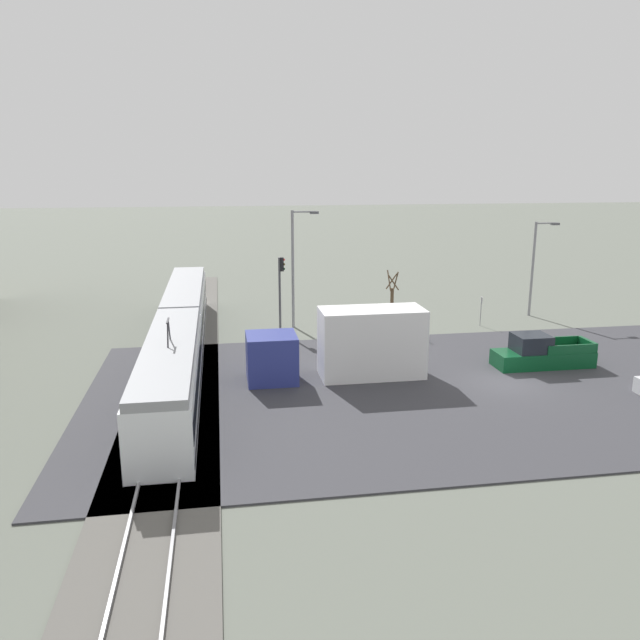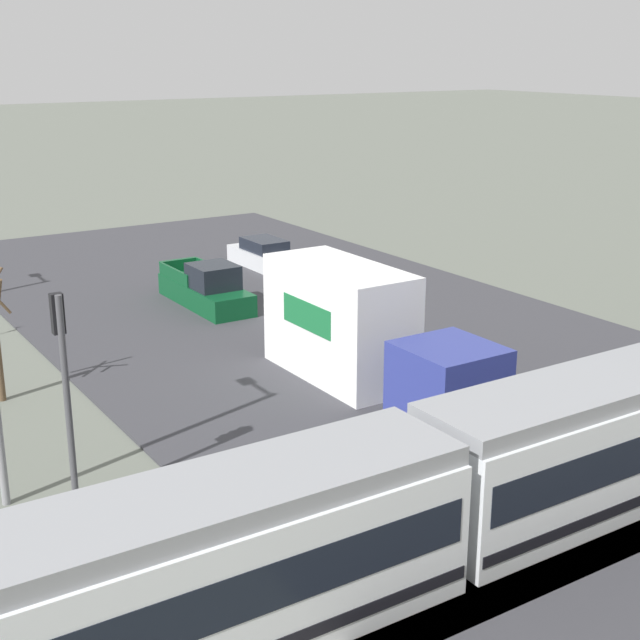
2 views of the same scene
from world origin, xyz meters
TOP-DOWN VIEW (x-y plane):
  - ground_plane at (0.00, 0.00)m, footprint 320.00×320.00m
  - road_surface at (0.00, 0.00)m, footprint 20.35×44.01m
  - light_rail_tram at (7.13, 17.49)m, footprint 30.80×2.61m
  - box_truck at (2.40, 8.27)m, footprint 2.58×9.67m
  - pickup_truck at (2.41, -3.17)m, footprint 1.91×5.71m
  - sedan_car_0 at (-3.17, -8.09)m, footprint 1.85×4.65m
  - traffic_light_pole at (12.72, 10.87)m, footprint 0.28×0.47m

SIDE VIEW (x-z plane):
  - ground_plane at x=0.00m, z-range 0.00..0.00m
  - road_surface at x=0.00m, z-range 0.00..0.08m
  - sedan_car_0 at x=-3.17m, z-range -0.04..1.37m
  - pickup_truck at x=2.41m, z-range -0.16..1.77m
  - light_rail_tram at x=7.13m, z-range -0.53..3.79m
  - box_truck at x=2.40m, z-range -0.07..3.71m
  - traffic_light_pole at x=12.72m, z-range 0.78..6.08m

